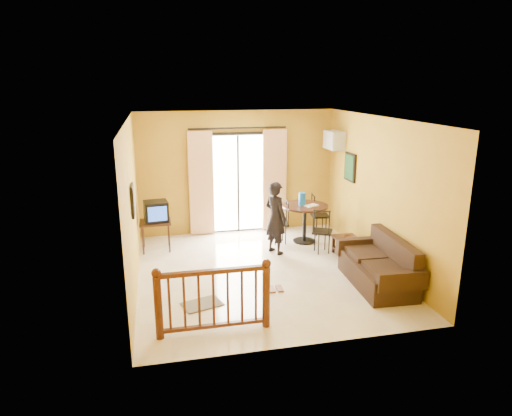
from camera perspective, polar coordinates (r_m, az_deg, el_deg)
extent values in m
plane|color=beige|center=(8.54, 0.82, -7.99)|extent=(5.00, 5.00, 0.00)
plane|color=white|center=(7.86, 0.90, 11.09)|extent=(5.00, 5.00, 0.00)
plane|color=#B78C23|center=(10.47, -2.32, 4.46)|extent=(4.50, 0.00, 4.50)
plane|color=#B78C23|center=(5.79, 6.63, -4.86)|extent=(4.50, 0.00, 4.50)
plane|color=#B78C23|center=(7.89, -15.25, 0.22)|extent=(0.00, 5.00, 5.00)
plane|color=#B78C23|center=(8.87, 15.16, 1.89)|extent=(0.00, 5.00, 5.00)
cube|color=black|center=(10.51, -2.29, 3.10)|extent=(1.34, 0.03, 2.34)
cube|color=white|center=(10.48, -2.26, 3.06)|extent=(1.20, 0.04, 2.20)
cube|color=black|center=(10.46, -2.24, 3.04)|extent=(0.04, 0.02, 2.20)
cube|color=#FAEFBD|center=(10.30, -6.87, 3.04)|extent=(0.55, 0.08, 2.35)
cube|color=#FAEFBD|center=(10.60, 2.32, 3.49)|extent=(0.55, 0.08, 2.35)
cylinder|color=black|center=(10.23, -2.28, 9.97)|extent=(2.20, 0.04, 0.04)
cube|color=black|center=(9.64, -12.49, -1.72)|extent=(0.63, 0.53, 0.04)
cylinder|color=black|center=(9.54, -13.95, -3.93)|extent=(0.04, 0.04, 0.61)
cylinder|color=black|center=(9.54, -10.79, -3.75)|extent=(0.04, 0.04, 0.61)
cylinder|color=black|center=(9.94, -13.91, -3.14)|extent=(0.04, 0.04, 0.61)
cylinder|color=black|center=(9.94, -10.88, -2.96)|extent=(0.04, 0.04, 0.61)
cube|color=black|center=(9.58, -12.39, -0.40)|extent=(0.52, 0.48, 0.42)
cube|color=blue|center=(9.37, -12.21, -0.74)|extent=(0.37, 0.06, 0.30)
cube|color=black|center=(7.66, -15.16, 0.93)|extent=(0.04, 0.42, 0.52)
cube|color=#4F4B44|center=(7.66, -14.97, 0.94)|extent=(0.01, 0.34, 0.44)
cylinder|color=black|center=(9.91, 6.15, 0.25)|extent=(1.00, 1.00, 0.04)
cylinder|color=black|center=(10.03, 6.08, -1.99)|extent=(0.08, 0.08, 0.81)
cylinder|color=black|center=(10.15, 6.02, -4.09)|extent=(0.49, 0.49, 0.03)
cylinder|color=blue|center=(9.85, 5.79, 1.13)|extent=(0.15, 0.15, 0.28)
cube|color=beige|center=(9.85, 6.94, 0.30)|extent=(0.33, 0.28, 0.02)
cube|color=silver|center=(10.42, 9.76, 8.37)|extent=(0.30, 0.60, 0.40)
cube|color=gray|center=(10.36, 8.98, 8.36)|extent=(0.02, 0.56, 0.36)
cube|color=black|center=(9.95, 11.67, 5.02)|extent=(0.04, 0.50, 0.60)
cube|color=black|center=(9.94, 11.54, 5.02)|extent=(0.01, 0.42, 0.52)
cube|color=black|center=(9.24, 11.67, -4.08)|extent=(0.47, 0.85, 0.04)
cube|color=black|center=(9.32, 11.59, -5.51)|extent=(0.43, 0.81, 0.03)
cube|color=black|center=(8.90, 11.48, -6.06)|extent=(0.05, 0.05, 0.36)
cube|color=black|center=(9.06, 13.68, -5.82)|extent=(0.05, 0.05, 0.36)
cube|color=black|center=(9.55, 9.65, -4.46)|extent=(0.05, 0.05, 0.36)
cube|color=black|center=(9.70, 11.73, -4.26)|extent=(0.05, 0.05, 0.36)
imported|color=brown|center=(9.26, 11.56, -3.67)|extent=(0.28, 0.28, 0.07)
cube|color=black|center=(8.22, 14.85, -7.95)|extent=(0.90, 1.67, 0.41)
cube|color=black|center=(8.23, 16.93, -5.41)|extent=(0.27, 1.64, 0.56)
cube|color=black|center=(7.50, 17.75, -8.65)|extent=(0.82, 0.20, 0.31)
cube|color=black|center=(8.80, 12.61, -4.65)|extent=(0.82, 0.20, 0.31)
cube|color=black|center=(7.82, 15.83, -7.40)|extent=(0.59, 0.69, 0.10)
cube|color=black|center=(8.41, 13.55, -5.61)|extent=(0.59, 0.69, 0.10)
imported|color=black|center=(9.24, 2.46, -1.23)|extent=(0.58, 0.65, 1.49)
cylinder|color=#471E0F|center=(6.43, -12.11, -12.12)|extent=(0.11, 0.11, 0.92)
cylinder|color=#471E0F|center=(6.59, 1.28, -11.06)|extent=(0.11, 0.11, 0.92)
sphere|color=#471E0F|center=(6.22, -12.37, -7.95)|extent=(0.13, 0.13, 0.13)
sphere|color=#471E0F|center=(6.38, 1.31, -6.95)|extent=(0.13, 0.13, 0.13)
cube|color=#471E0F|center=(6.27, -5.42, -7.92)|extent=(1.55, 0.08, 0.06)
cube|color=#471E0F|center=(6.64, -5.24, -14.43)|extent=(1.55, 0.06, 0.05)
cube|color=#615B4E|center=(7.42, -6.74, -11.83)|extent=(0.69, 0.56, 0.02)
cube|color=brown|center=(7.84, 1.94, -10.12)|extent=(0.12, 0.26, 0.03)
cube|color=brown|center=(7.88, 2.94, -10.02)|extent=(0.12, 0.26, 0.03)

